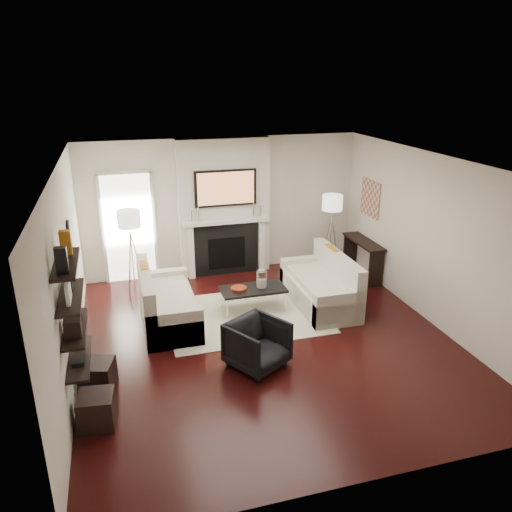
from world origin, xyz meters
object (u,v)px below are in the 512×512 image
object	(u,v)px
loveseat_left_base	(169,311)
lamp_left_shade	(129,219)
armchair	(257,342)
ottoman_near	(98,376)
loveseat_right_base	(319,294)
coffee_table	(253,289)
lamp_right_shade	(332,203)

from	to	relation	value
loveseat_left_base	lamp_left_shade	size ratio (longest dim) A/B	4.50
armchair	ottoman_near	distance (m)	2.14
armchair	lamp_left_shade	distance (m)	3.44
loveseat_right_base	coffee_table	distance (m)	1.19
armchair	lamp_left_shade	bearing A→B (deg)	86.37
loveseat_right_base	lamp_right_shade	world-z (taller)	lamp_right_shade
loveseat_right_base	armchair	bearing A→B (deg)	-135.29
loveseat_left_base	lamp_right_shade	xyz separation A→B (m)	(3.42, 1.35, 1.24)
loveseat_right_base	lamp_right_shade	distance (m)	2.05
armchair	lamp_left_shade	size ratio (longest dim) A/B	1.83
coffee_table	armchair	size ratio (longest dim) A/B	1.50
loveseat_right_base	lamp_left_shade	distance (m)	3.58
loveseat_right_base	ottoman_near	distance (m)	4.01
loveseat_right_base	lamp_right_shade	xyz separation A→B (m)	(0.81, 1.41, 1.24)
coffee_table	ottoman_near	world-z (taller)	coffee_table
armchair	lamp_left_shade	world-z (taller)	lamp_left_shade
loveseat_left_base	coffee_table	bearing A→B (deg)	1.44
lamp_left_shade	lamp_right_shade	size ratio (longest dim) A/B	1.00
coffee_table	loveseat_left_base	bearing A→B (deg)	-178.56
lamp_left_shade	ottoman_near	bearing A→B (deg)	-102.17
lamp_left_shade	ottoman_near	world-z (taller)	lamp_left_shade
loveseat_left_base	armchair	size ratio (longest dim) A/B	2.45
loveseat_right_base	lamp_left_shade	size ratio (longest dim) A/B	4.50
loveseat_left_base	lamp_left_shade	world-z (taller)	lamp_left_shade
lamp_right_shade	loveseat_left_base	bearing A→B (deg)	-158.45
loveseat_right_base	ottoman_near	xyz separation A→B (m)	(-3.71, -1.54, -0.01)
loveseat_left_base	coffee_table	size ratio (longest dim) A/B	1.64
lamp_right_shade	ottoman_near	xyz separation A→B (m)	(-4.52, -2.95, -1.25)
coffee_table	lamp_left_shade	size ratio (longest dim) A/B	2.75
coffee_table	lamp_right_shade	bearing A→B (deg)	33.48
loveseat_right_base	coffee_table	xyz separation A→B (m)	(-1.17, 0.10, 0.19)
lamp_right_shade	ottoman_near	distance (m)	5.54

